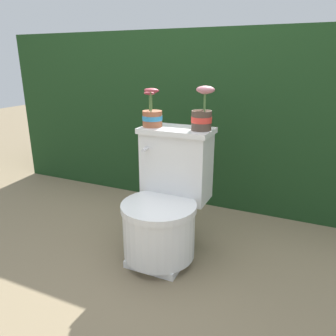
# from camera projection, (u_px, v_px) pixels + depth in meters

# --- Properties ---
(ground_plane) EXTENTS (12.00, 12.00, 0.00)m
(ground_plane) POSITION_uv_depth(u_px,v_px,m) (150.00, 252.00, 1.95)
(ground_plane) COLOR #75664C
(hedge_backdrop) EXTENTS (3.45, 1.04, 1.30)m
(hedge_backdrop) POSITION_uv_depth(u_px,v_px,m) (217.00, 112.00, 2.88)
(hedge_backdrop) COLOR #193819
(hedge_backdrop) RESTS_ON ground
(toilet) EXTENTS (0.41, 0.57, 0.72)m
(toilet) POSITION_uv_depth(u_px,v_px,m) (166.00, 203.00, 1.86)
(toilet) COLOR silver
(toilet) RESTS_ON ground
(potted_plant_left) EXTENTS (0.12, 0.13, 0.22)m
(potted_plant_left) POSITION_uv_depth(u_px,v_px,m) (152.00, 114.00, 1.88)
(potted_plant_left) COLOR #9E5638
(potted_plant_left) RESTS_ON toilet
(potted_plant_midleft) EXTENTS (0.13, 0.12, 0.24)m
(potted_plant_midleft) POSITION_uv_depth(u_px,v_px,m) (202.00, 116.00, 1.77)
(potted_plant_midleft) COLOR #47382D
(potted_plant_midleft) RESTS_ON toilet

